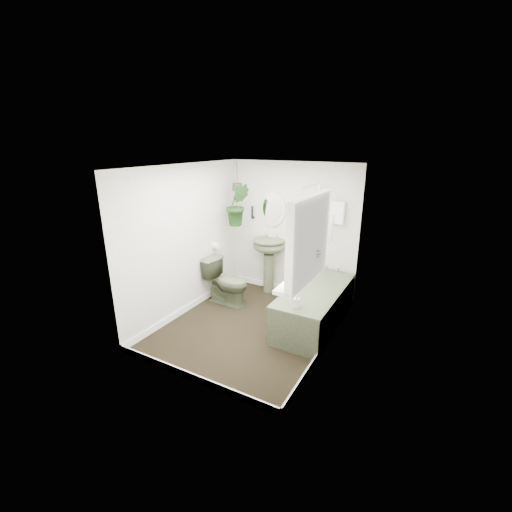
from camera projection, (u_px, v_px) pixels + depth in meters
The scene contains 22 objects.
floor at pixel (251, 326), 5.08m from camera, with size 2.30×2.80×0.02m, color black.
ceiling at pixel (250, 165), 4.34m from camera, with size 2.30×2.80×0.02m, color white.
wall_back at pixel (292, 230), 5.88m from camera, with size 2.30×0.02×2.30m, color white.
wall_front at pixel (183, 289), 3.54m from camera, with size 2.30×0.02×2.30m, color white.
wall_left at pixel (185, 241), 5.25m from camera, with size 0.02×2.80×2.30m, color white.
wall_right at pixel (333, 266), 4.18m from camera, with size 0.02×2.80×2.30m, color white.
skirting at pixel (251, 323), 5.06m from camera, with size 2.30×2.80×0.10m, color white.
bathtub at pixel (315, 307), 5.03m from camera, with size 0.72×1.72×0.58m, color #495137, non-canonical shape.
bath_screen at pixel (309, 231), 5.27m from camera, with size 0.04×0.72×1.40m, color silver, non-canonical shape.
shower_box at pixel (338, 212), 5.32m from camera, with size 0.20×0.10×0.35m, color white.
oval_mirror at pixel (273, 209), 5.90m from camera, with size 0.46×0.03×0.62m, color beige.
wall_sconce at pixel (252, 212), 6.10m from camera, with size 0.04×0.04×0.22m, color black.
toilet_roll_holder at pixel (216, 245), 5.88m from camera, with size 0.11×0.11×0.11m, color white.
window_recess at pixel (309, 240), 3.47m from camera, with size 0.08×1.00×0.90m, color white.
window_sill at pixel (301, 277), 3.63m from camera, with size 0.18×1.00×0.04m, color white.
window_blinds at pixel (305, 239), 3.49m from camera, with size 0.01×0.86×0.76m, color white.
toilet at pixel (227, 281), 5.69m from camera, with size 0.43×0.76×0.77m, color #495137.
pedestal_sink at pixel (269, 265), 6.11m from camera, with size 0.58×0.49×0.99m, color #495137, non-canonical shape.
sill_plant at pixel (311, 259), 3.73m from camera, with size 0.24×0.20×0.26m, color black.
hanging_plant at pixel (238, 205), 5.73m from camera, with size 0.39×0.31×0.71m, color black.
soap_bottle at pixel (296, 301), 4.35m from camera, with size 0.09×0.09×0.19m, color black.
hanging_pot at pixel (237, 187), 5.63m from camera, with size 0.16×0.16×0.12m, color #2B261A.
Camera 1 is at (2.25, -3.88, 2.60)m, focal length 24.00 mm.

